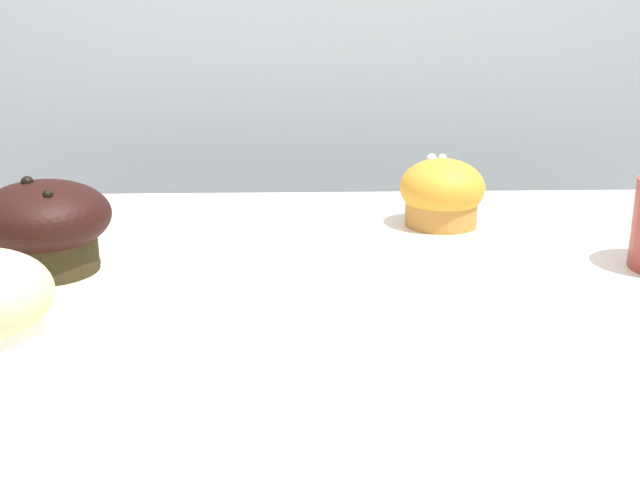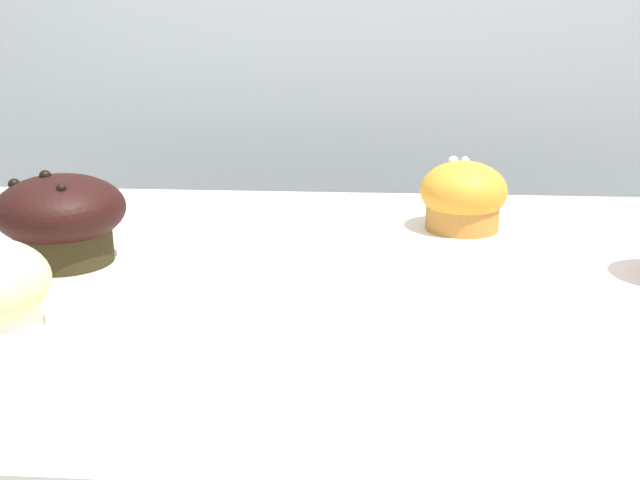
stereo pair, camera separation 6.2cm
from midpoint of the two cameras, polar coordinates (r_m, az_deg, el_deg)
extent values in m
cube|color=#A8B2B7|center=(1.26, 5.06, 7.27)|extent=(3.20, 0.10, 1.80)
cylinder|color=#2F2813|center=(0.73, -16.71, 0.27)|extent=(0.09, 0.09, 0.05)
ellipsoid|color=black|center=(0.72, -16.88, 2.24)|extent=(0.12, 0.12, 0.06)
sphere|color=black|center=(0.72, -17.91, 4.63)|extent=(0.01, 0.01, 0.01)
sphere|color=black|center=(0.69, -16.68, 3.76)|extent=(0.01, 0.01, 0.01)
sphere|color=black|center=(0.73, -20.07, 3.98)|extent=(0.01, 0.01, 0.01)
cylinder|color=#C28035|center=(0.83, 12.92, 2.22)|extent=(0.08, 0.08, 0.04)
ellipsoid|color=orange|center=(0.83, 13.01, 3.65)|extent=(0.09, 0.09, 0.06)
sphere|color=white|center=(0.83, 12.28, 5.87)|extent=(0.01, 0.01, 0.01)
sphere|color=white|center=(0.84, 13.13, 5.89)|extent=(0.01, 0.01, 0.01)
camera|label=1|loc=(0.03, -87.14, 0.87)|focal=42.00mm
camera|label=2|loc=(0.03, 92.86, -0.87)|focal=42.00mm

